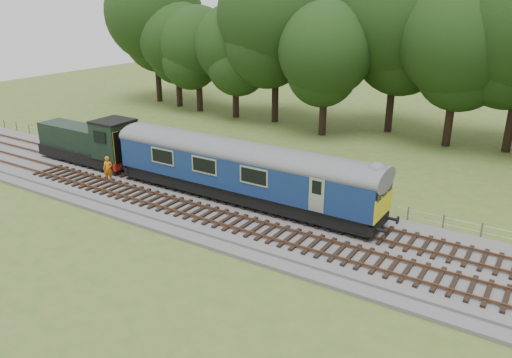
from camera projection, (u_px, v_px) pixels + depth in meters
The scene contains 9 objects.
ground at pixel (251, 219), 29.67m from camera, with size 120.00×120.00×0.00m, color #3E6123.
ballast at pixel (251, 216), 29.61m from camera, with size 70.00×7.00×0.35m, color #4C4C4F.
track_north at pixel (263, 205), 30.63m from camera, with size 67.20×2.40×0.21m.
track_south at pixel (235, 222), 28.26m from camera, with size 67.20×2.40×0.21m.
fence at pixel (288, 195), 33.23m from camera, with size 64.00×0.12×1.00m, color #6B6054, non-canonical shape.
tree_line at pixel (378, 136), 47.06m from camera, with size 70.00×8.00×18.00m, color black, non-canonical shape.
dmu_railcar at pixel (242, 167), 30.66m from camera, with size 18.05×2.86×3.88m.
shunter_loco at pixel (90, 143), 37.90m from camera, with size 8.91×2.60×3.38m.
worker at pixel (108, 169), 34.40m from camera, with size 0.65×0.43×1.79m, color orange.
Camera 1 is at (14.78, -22.60, 12.52)m, focal length 35.00 mm.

